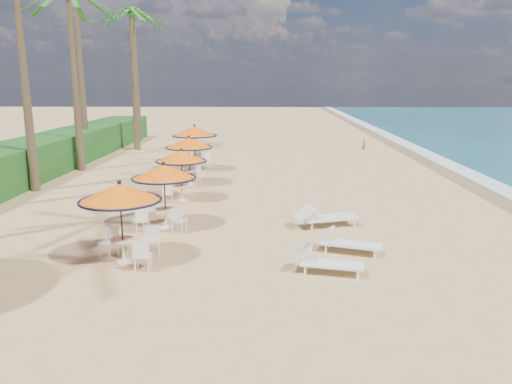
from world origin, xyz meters
TOP-DOWN VIEW (x-y plane):
  - ground at (0.00, 0.00)m, footprint 160.00×160.00m
  - foam_strip at (9.30, 10.00)m, footprint 1.20×140.00m
  - wetsand_band at (8.40, 10.00)m, footprint 1.40×140.00m
  - scrub_hedge at (-13.50, 11.00)m, footprint 3.00×40.00m
  - station_0 at (-5.14, 0.16)m, footprint 2.19×2.19m
  - station_1 at (-4.76, 3.40)m, footprint 2.15×2.15m
  - station_2 at (-4.85, 7.31)m, footprint 2.08×2.11m
  - station_3 at (-5.01, 10.62)m, footprint 2.23×2.23m
  - station_4 at (-5.26, 14.34)m, footprint 2.42×2.42m
  - lounger_near at (0.18, -0.49)m, footprint 1.94×0.97m
  - lounger_mid at (0.92, 1.11)m, footprint 2.04×1.20m
  - lounger_far at (0.59, 3.65)m, footprint 2.28×1.32m
  - palm_4 at (-11.58, 14.18)m, footprint 5.00×5.00m
  - palm_6 at (-10.62, 22.39)m, footprint 5.00×5.00m
  - palm_7 at (-11.88, 27.89)m, footprint 5.00×5.00m
  - person at (5.41, 22.60)m, footprint 0.30×0.36m

SIDE VIEW (x-z plane):
  - ground at x=0.00m, z-range 0.00..0.00m
  - foam_strip at x=9.30m, z-range -0.02..0.02m
  - wetsand_band at x=8.40m, z-range -0.01..0.01m
  - lounger_near at x=0.18m, z-range -0.02..0.65m
  - lounger_mid at x=0.92m, z-range -0.02..0.67m
  - lounger_far at x=0.59m, z-range -0.03..0.75m
  - person at x=5.41m, z-range 0.00..0.84m
  - scrub_hedge at x=-13.50m, z-range 0.00..1.80m
  - station_1 at x=-4.76m, z-range 0.52..2.76m
  - station_2 at x=-4.85m, z-range 0.57..2.73m
  - station_0 at x=-5.14m, z-range 0.53..2.81m
  - station_3 at x=-5.01m, z-range 0.61..2.94m
  - station_4 at x=-5.26m, z-range 0.66..3.19m
  - palm_4 at x=-11.58m, z-range 3.87..13.22m
  - palm_6 at x=-10.62m, z-range 3.95..13.49m
  - palm_7 at x=-11.88m, z-range 4.29..14.62m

